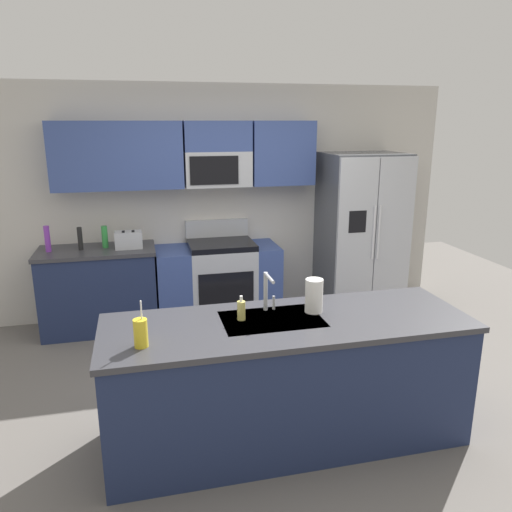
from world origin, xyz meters
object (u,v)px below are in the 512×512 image
(bottle_green, at_px, (105,237))
(sink_faucet, at_px, (267,289))
(soap_dispenser, at_px, (241,310))
(range_oven, at_px, (218,281))
(toaster, at_px, (129,240))
(paper_towel_roll, at_px, (314,296))
(pepper_mill, at_px, (80,239))
(bottle_purple, at_px, (47,239))
(drink_cup_yellow, at_px, (141,333))
(refrigerator, at_px, (361,233))

(bottle_green, bearing_deg, sink_faucet, -60.86)
(soap_dispenser, bearing_deg, range_oven, 84.91)
(toaster, xyz_separation_m, paper_towel_roll, (1.28, -2.16, 0.03))
(range_oven, xyz_separation_m, pepper_mill, (-1.44, -0.00, 0.58))
(range_oven, distance_m, paper_towel_roll, 2.31)
(bottle_purple, distance_m, sink_faucet, 2.76)
(bottle_purple, relative_size, drink_cup_yellow, 0.92)
(bottle_green, xyz_separation_m, paper_towel_roll, (1.52, -2.25, 0.00))
(bottle_purple, bearing_deg, soap_dispenser, -55.02)
(bottle_purple, bearing_deg, drink_cup_yellow, -70.30)
(refrigerator, distance_m, bottle_green, 2.88)
(bottle_green, bearing_deg, paper_towel_roll, -55.90)
(bottle_purple, xyz_separation_m, paper_towel_roll, (2.08, -2.20, -0.01))
(toaster, distance_m, sink_faucet, 2.29)
(sink_faucet, bearing_deg, drink_cup_yellow, -156.95)
(bottle_purple, xyz_separation_m, drink_cup_yellow, (0.89, -2.49, -0.05))
(bottle_purple, bearing_deg, pepper_mill, 0.92)
(refrigerator, xyz_separation_m, soap_dispenser, (-1.88, -2.16, 0.04))
(toaster, distance_m, bottle_purple, 0.81)
(drink_cup_yellow, xyz_separation_m, soap_dispenser, (0.66, 0.27, -0.02))
(bottle_purple, bearing_deg, refrigerator, -1.07)
(pepper_mill, height_order, soap_dispenser, pepper_mill)
(range_oven, bearing_deg, pepper_mill, -179.90)
(pepper_mill, height_order, bottle_purple, bottle_purple)
(pepper_mill, bearing_deg, bottle_purple, -179.08)
(range_oven, xyz_separation_m, soap_dispenser, (-0.20, -2.23, 0.53))
(range_oven, relative_size, bottle_purple, 5.04)
(pepper_mill, bearing_deg, drink_cup_yellow, -77.00)
(refrigerator, bearing_deg, pepper_mill, 178.73)
(refrigerator, height_order, soap_dispenser, refrigerator)
(bottle_purple, height_order, soap_dispenser, bottle_purple)
(bottle_green, height_order, paper_towel_roll, paper_towel_roll)
(sink_faucet, xyz_separation_m, drink_cup_yellow, (-0.87, -0.37, -0.08))
(refrigerator, xyz_separation_m, paper_towel_roll, (-1.36, -2.14, 0.09))
(drink_cup_yellow, relative_size, soap_dispenser, 1.73)
(bottle_purple, height_order, bottle_green, bottle_purple)
(range_oven, height_order, bottle_green, bottle_green)
(toaster, relative_size, pepper_mill, 1.17)
(soap_dispenser, bearing_deg, refrigerator, 48.90)
(range_oven, relative_size, soap_dispenser, 8.00)
(toaster, bearing_deg, drink_cup_yellow, -87.94)
(refrigerator, height_order, bottle_green, refrigerator)
(range_oven, relative_size, toaster, 4.86)
(refrigerator, relative_size, pepper_mill, 7.74)
(toaster, bearing_deg, soap_dispenser, -70.95)
(bottle_purple, height_order, drink_cup_yellow, drink_cup_yellow)
(pepper_mill, distance_m, drink_cup_yellow, 2.56)
(soap_dispenser, xyz_separation_m, paper_towel_roll, (0.52, 0.02, 0.05))
(soap_dispenser, bearing_deg, pepper_mill, 119.10)
(paper_towel_roll, bearing_deg, pepper_mill, 128.64)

